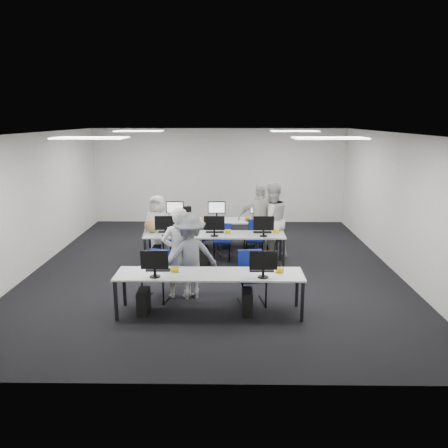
{
  "coord_description": "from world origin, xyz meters",
  "views": [
    {
      "loc": [
        0.34,
        -9.42,
        3.31
      ],
      "look_at": [
        0.22,
        0.06,
        1.0
      ],
      "focal_mm": 35.0,
      "sensor_mm": 36.0,
      "label": 1
    }
  ],
  "objects_px": {
    "chair_5": "(168,241)",
    "student_2": "(158,225)",
    "desk_mid": "(215,236)",
    "chair_6": "(211,244)",
    "chair_3": "(223,248)",
    "student_1": "(271,220)",
    "chair_7": "(255,242)",
    "photographer": "(190,256)",
    "chair_0": "(157,284)",
    "student_3": "(259,220)",
    "chair_4": "(256,247)",
    "student_0": "(179,253)",
    "desk_front": "(209,276)",
    "chair_2": "(174,246)",
    "chair_1": "(252,287)"
  },
  "relations": [
    {
      "from": "student_0",
      "to": "student_2",
      "type": "bearing_deg",
      "value": -90.88
    },
    {
      "from": "chair_1",
      "to": "chair_6",
      "type": "relative_size",
      "value": 1.1
    },
    {
      "from": "photographer",
      "to": "chair_3",
      "type": "bearing_deg",
      "value": -120.69
    },
    {
      "from": "chair_1",
      "to": "chair_5",
      "type": "xyz_separation_m",
      "value": [
        -1.96,
        3.1,
        -0.01
      ]
    },
    {
      "from": "chair_7",
      "to": "photographer",
      "type": "xyz_separation_m",
      "value": [
        -1.36,
        -2.76,
        0.52
      ]
    },
    {
      "from": "chair_6",
      "to": "photographer",
      "type": "height_order",
      "value": "photographer"
    },
    {
      "from": "student_2",
      "to": "chair_7",
      "type": "bearing_deg",
      "value": 14.42
    },
    {
      "from": "chair_4",
      "to": "student_1",
      "type": "xyz_separation_m",
      "value": [
        0.36,
        -0.01,
        0.66
      ]
    },
    {
      "from": "chair_4",
      "to": "student_0",
      "type": "relative_size",
      "value": 0.48
    },
    {
      "from": "student_2",
      "to": "student_3",
      "type": "xyz_separation_m",
      "value": [
        2.49,
        0.0,
        0.15
      ]
    },
    {
      "from": "chair_3",
      "to": "photographer",
      "type": "bearing_deg",
      "value": -97.96
    },
    {
      "from": "student_1",
      "to": "photographer",
      "type": "height_order",
      "value": "student_1"
    },
    {
      "from": "chair_1",
      "to": "chair_4",
      "type": "height_order",
      "value": "chair_1"
    },
    {
      "from": "student_1",
      "to": "student_2",
      "type": "height_order",
      "value": "student_1"
    },
    {
      "from": "chair_2",
      "to": "student_0",
      "type": "xyz_separation_m",
      "value": [
        0.4,
        -2.37,
        0.58
      ]
    },
    {
      "from": "student_1",
      "to": "chair_4",
      "type": "bearing_deg",
      "value": -26.52
    },
    {
      "from": "student_1",
      "to": "chair_7",
      "type": "bearing_deg",
      "value": -64.79
    },
    {
      "from": "desk_front",
      "to": "chair_4",
      "type": "bearing_deg",
      "value": 72.85
    },
    {
      "from": "chair_4",
      "to": "chair_3",
      "type": "bearing_deg",
      "value": -161.97
    },
    {
      "from": "chair_0",
      "to": "chair_1",
      "type": "distance_m",
      "value": 1.76
    },
    {
      "from": "chair_3",
      "to": "student_1",
      "type": "distance_m",
      "value": 1.34
    },
    {
      "from": "chair_7",
      "to": "student_0",
      "type": "distance_m",
      "value": 3.2
    },
    {
      "from": "chair_2",
      "to": "photographer",
      "type": "relative_size",
      "value": 0.56
    },
    {
      "from": "chair_3",
      "to": "student_3",
      "type": "bearing_deg",
      "value": 23.7
    },
    {
      "from": "student_3",
      "to": "photographer",
      "type": "xyz_separation_m",
      "value": [
        -1.46,
        -2.65,
        -0.09
      ]
    },
    {
      "from": "chair_0",
      "to": "photographer",
      "type": "height_order",
      "value": "photographer"
    },
    {
      "from": "student_3",
      "to": "desk_front",
      "type": "bearing_deg",
      "value": -101.77
    },
    {
      "from": "chair_2",
      "to": "chair_6",
      "type": "height_order",
      "value": "chair_2"
    },
    {
      "from": "student_3",
      "to": "chair_4",
      "type": "bearing_deg",
      "value": -109.59
    },
    {
      "from": "chair_6",
      "to": "desk_mid",
      "type": "bearing_deg",
      "value": -90.56
    },
    {
      "from": "chair_2",
      "to": "chair_3",
      "type": "relative_size",
      "value": 1.09
    },
    {
      "from": "student_1",
      "to": "chair_0",
      "type": "bearing_deg",
      "value": 22.65
    },
    {
      "from": "chair_5",
      "to": "student_2",
      "type": "bearing_deg",
      "value": -116.49
    },
    {
      "from": "chair_1",
      "to": "chair_6",
      "type": "distance_m",
      "value": 3.03
    },
    {
      "from": "chair_5",
      "to": "desk_front",
      "type": "bearing_deg",
      "value": -51.64
    },
    {
      "from": "student_0",
      "to": "student_2",
      "type": "distance_m",
      "value": 2.74
    },
    {
      "from": "chair_2",
      "to": "chair_7",
      "type": "height_order",
      "value": "chair_7"
    },
    {
      "from": "student_3",
      "to": "chair_7",
      "type": "bearing_deg",
      "value": 138.22
    },
    {
      "from": "chair_7",
      "to": "student_1",
      "type": "distance_m",
      "value": 0.8
    },
    {
      "from": "desk_mid",
      "to": "student_2",
      "type": "xyz_separation_m",
      "value": [
        -1.42,
        0.75,
        0.06
      ]
    },
    {
      "from": "desk_mid",
      "to": "chair_4",
      "type": "distance_m",
      "value": 1.2
    },
    {
      "from": "desk_mid",
      "to": "chair_1",
      "type": "relative_size",
      "value": 3.34
    },
    {
      "from": "desk_mid",
      "to": "chair_6",
      "type": "height_order",
      "value": "chair_6"
    },
    {
      "from": "desk_front",
      "to": "chair_5",
      "type": "height_order",
      "value": "chair_5"
    },
    {
      "from": "desk_mid",
      "to": "chair_3",
      "type": "xyz_separation_m",
      "value": [
        0.18,
        0.46,
        -0.42
      ]
    },
    {
      "from": "chair_2",
      "to": "chair_7",
      "type": "xyz_separation_m",
      "value": [
        1.98,
        0.35,
        0.01
      ]
    },
    {
      "from": "desk_mid",
      "to": "chair_2",
      "type": "height_order",
      "value": "chair_2"
    },
    {
      "from": "student_0",
      "to": "student_3",
      "type": "distance_m",
      "value": 3.11
    },
    {
      "from": "student_2",
      "to": "photographer",
      "type": "height_order",
      "value": "photographer"
    },
    {
      "from": "chair_0",
      "to": "student_2",
      "type": "xyz_separation_m",
      "value": [
        -0.42,
        2.75,
        0.46
      ]
    }
  ]
}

